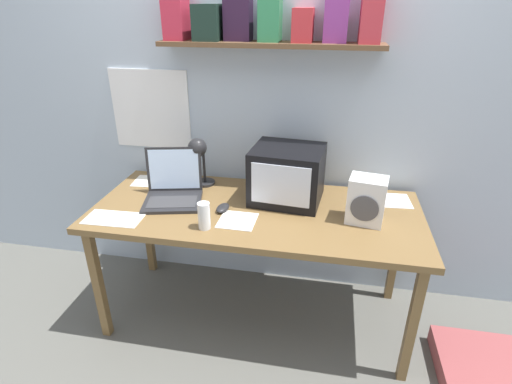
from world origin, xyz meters
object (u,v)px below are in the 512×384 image
object	(u,v)px
desk_lamp	(199,153)
floor_cushion	(485,371)
computer_mouse	(223,208)
crt_monitor	(287,175)
juice_glass	(204,217)
open_notebook	(384,200)
loose_paper_near_monitor	(237,221)
corner_desk	(256,218)
laptop	(173,187)
printed_handout	(158,181)
loose_paper_near_laptop	(114,219)
space_heater	(366,200)

from	to	relation	value
desk_lamp	floor_cushion	xyz separation A→B (m)	(1.61, -0.45, -0.90)
computer_mouse	crt_monitor	bearing A→B (deg)	31.70
computer_mouse	juice_glass	bearing A→B (deg)	-102.12
open_notebook	floor_cushion	world-z (taller)	open_notebook
loose_paper_near_monitor	computer_mouse	bearing A→B (deg)	137.53
loose_paper_near_monitor	open_notebook	bearing A→B (deg)	26.50
corner_desk	laptop	world-z (taller)	laptop
corner_desk	open_notebook	world-z (taller)	open_notebook
corner_desk	printed_handout	xyz separation A→B (m)	(-0.66, 0.23, 0.06)
loose_paper_near_laptop	loose_paper_near_monitor	distance (m)	0.64
juice_glass	desk_lamp	bearing A→B (deg)	110.04
desk_lamp	juice_glass	xyz separation A→B (m)	(0.17, -0.45, -0.15)
crt_monitor	space_heater	bearing A→B (deg)	-16.85
juice_glass	space_heater	xyz separation A→B (m)	(0.77, 0.22, 0.06)
desk_lamp	computer_mouse	xyz separation A→B (m)	(0.21, -0.26, -0.20)
floor_cushion	computer_mouse	bearing A→B (deg)	172.23
desk_lamp	juice_glass	world-z (taller)	desk_lamp
desk_lamp	computer_mouse	bearing A→B (deg)	-41.64
juice_glass	computer_mouse	xyz separation A→B (m)	(0.04, 0.19, -0.05)
corner_desk	desk_lamp	world-z (taller)	desk_lamp
crt_monitor	loose_paper_near_laptop	size ratio (longest dim) A/B	1.36
desk_lamp	floor_cushion	distance (m)	1.89
loose_paper_near_laptop	desk_lamp	bearing A→B (deg)	54.68
printed_handout	loose_paper_near_monitor	bearing A→B (deg)	-32.72
corner_desk	crt_monitor	bearing A→B (deg)	44.10
juice_glass	space_heater	bearing A→B (deg)	15.58
laptop	printed_handout	world-z (taller)	laptop
open_notebook	loose_paper_near_monitor	distance (m)	0.84
crt_monitor	printed_handout	bearing A→B (deg)	178.94
loose_paper_near_laptop	laptop	bearing A→B (deg)	51.94
laptop	loose_paper_near_monitor	bearing A→B (deg)	-37.30
crt_monitor	printed_handout	world-z (taller)	crt_monitor
desk_lamp	crt_monitor	bearing A→B (deg)	2.92
computer_mouse	printed_handout	size ratio (longest dim) A/B	0.37
space_heater	computer_mouse	xyz separation A→B (m)	(-0.73, -0.03, -0.10)
loose_paper_near_laptop	floor_cushion	world-z (taller)	loose_paper_near_laptop
laptop	space_heater	xyz separation A→B (m)	(1.04, -0.07, 0.05)
printed_handout	corner_desk	bearing A→B (deg)	-19.53
crt_monitor	loose_paper_near_monitor	bearing A→B (deg)	-121.31
crt_monitor	loose_paper_near_laptop	world-z (taller)	crt_monitor
corner_desk	juice_glass	world-z (taller)	juice_glass
printed_handout	loose_paper_near_laptop	xyz separation A→B (m)	(-0.04, -0.48, -0.00)
corner_desk	laptop	bearing A→B (deg)	175.59
corner_desk	floor_cushion	world-z (taller)	corner_desk
space_heater	floor_cushion	distance (m)	1.06
open_notebook	loose_paper_near_laptop	world-z (taller)	same
desk_lamp	space_heater	world-z (taller)	desk_lamp
corner_desk	open_notebook	bearing A→B (deg)	18.54
crt_monitor	space_heater	size ratio (longest dim) A/B	1.70
printed_handout	loose_paper_near_monitor	xyz separation A→B (m)	(0.59, -0.38, 0.00)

